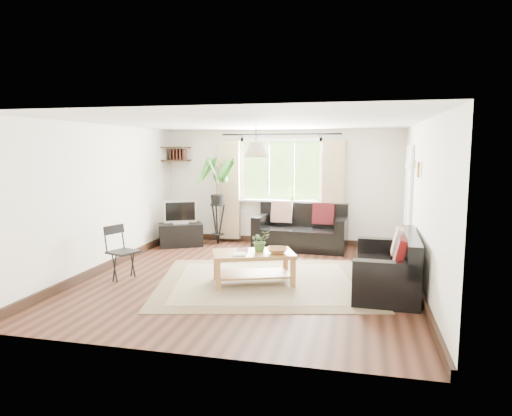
% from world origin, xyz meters
% --- Properties ---
extents(floor, '(5.50, 5.50, 0.00)m').
position_xyz_m(floor, '(0.00, 0.00, 0.00)').
color(floor, black).
rests_on(floor, ground).
extents(ceiling, '(5.50, 5.50, 0.00)m').
position_xyz_m(ceiling, '(0.00, 0.00, 2.40)').
color(ceiling, white).
rests_on(ceiling, floor).
extents(wall_back, '(5.00, 0.02, 2.40)m').
position_xyz_m(wall_back, '(0.00, 2.75, 1.20)').
color(wall_back, white).
rests_on(wall_back, floor).
extents(wall_front, '(5.00, 0.02, 2.40)m').
position_xyz_m(wall_front, '(0.00, -2.75, 1.20)').
color(wall_front, white).
rests_on(wall_front, floor).
extents(wall_left, '(0.02, 5.50, 2.40)m').
position_xyz_m(wall_left, '(-2.50, 0.00, 1.20)').
color(wall_left, white).
rests_on(wall_left, floor).
extents(wall_right, '(0.02, 5.50, 2.40)m').
position_xyz_m(wall_right, '(2.50, 0.00, 1.20)').
color(wall_right, white).
rests_on(wall_right, floor).
extents(rug, '(3.66, 3.33, 0.02)m').
position_xyz_m(rug, '(0.27, -0.20, 0.01)').
color(rug, '#BDAD93').
rests_on(rug, floor).
extents(window, '(2.50, 0.16, 2.16)m').
position_xyz_m(window, '(0.00, 2.71, 1.55)').
color(window, white).
rests_on(window, wall_back).
extents(door, '(0.06, 0.96, 2.06)m').
position_xyz_m(door, '(2.47, 1.70, 1.00)').
color(door, silver).
rests_on(door, wall_right).
extents(corner_shelf, '(0.50, 0.50, 0.34)m').
position_xyz_m(corner_shelf, '(-2.25, 2.50, 1.89)').
color(corner_shelf, black).
rests_on(corner_shelf, wall_back).
extents(pendant_lamp, '(0.36, 0.36, 0.54)m').
position_xyz_m(pendant_lamp, '(0.00, 0.40, 2.05)').
color(pendant_lamp, beige).
rests_on(pendant_lamp, ceiling).
extents(wall_sconce, '(0.12, 0.12, 0.28)m').
position_xyz_m(wall_sconce, '(2.43, 0.30, 1.74)').
color(wall_sconce, beige).
rests_on(wall_sconce, wall_right).
extents(sofa_back, '(1.86, 1.00, 0.85)m').
position_xyz_m(sofa_back, '(0.49, 2.24, 0.43)').
color(sofa_back, black).
rests_on(sofa_back, floor).
extents(sofa_right, '(1.71, 0.90, 0.79)m').
position_xyz_m(sofa_right, '(2.02, -0.22, 0.39)').
color(sofa_right, black).
rests_on(sofa_right, floor).
extents(coffee_table, '(1.34, 1.03, 0.48)m').
position_xyz_m(coffee_table, '(0.12, -0.31, 0.24)').
color(coffee_table, brown).
rests_on(coffee_table, floor).
extents(table_plant, '(0.38, 0.38, 0.32)m').
position_xyz_m(table_plant, '(0.20, -0.22, 0.64)').
color(table_plant, '#365D25').
rests_on(table_plant, coffee_table).
extents(bowl, '(0.35, 0.35, 0.08)m').
position_xyz_m(bowl, '(0.48, -0.28, 0.52)').
color(bowl, '#A16937').
rests_on(bowl, coffee_table).
extents(book_a, '(0.21, 0.26, 0.02)m').
position_xyz_m(book_a, '(-0.12, -0.52, 0.49)').
color(book_a, white).
rests_on(book_a, coffee_table).
extents(book_b, '(0.20, 0.25, 0.02)m').
position_xyz_m(book_b, '(-0.14, -0.27, 0.50)').
color(book_b, '#5B2A24').
rests_on(book_b, coffee_table).
extents(tv_stand, '(0.99, 0.83, 0.47)m').
position_xyz_m(tv_stand, '(-1.96, 1.95, 0.23)').
color(tv_stand, black).
rests_on(tv_stand, floor).
extents(tv, '(0.69, 0.50, 0.51)m').
position_xyz_m(tv, '(-1.96, 1.95, 0.72)').
color(tv, '#A5A5AA').
rests_on(tv, tv_stand).
extents(palm_stand, '(0.77, 0.77, 1.84)m').
position_xyz_m(palm_stand, '(-1.28, 2.33, 0.92)').
color(palm_stand, black).
rests_on(palm_stand, floor).
extents(folding_chair, '(0.55, 0.55, 0.83)m').
position_xyz_m(folding_chair, '(-1.88, -0.52, 0.41)').
color(folding_chair, black).
rests_on(folding_chair, floor).
extents(sill_plant, '(0.14, 0.10, 0.27)m').
position_xyz_m(sill_plant, '(0.25, 2.63, 1.06)').
color(sill_plant, '#2D6023').
rests_on(sill_plant, window).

